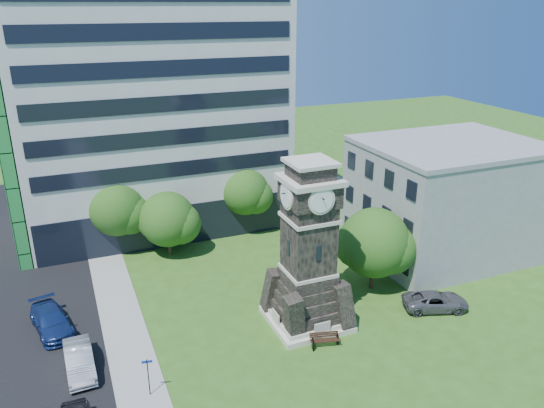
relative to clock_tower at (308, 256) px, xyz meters
name	(u,v)px	position (x,y,z in m)	size (l,w,h in m)	color
ground	(280,346)	(-3.00, -2.00, -5.28)	(160.00, 160.00, 0.00)	#305518
sidewalk	(126,337)	(-12.50, 3.00, -5.25)	(3.00, 70.00, 0.06)	gray
clock_tower	(308,256)	(0.00, 0.00, 0.00)	(5.40, 5.40, 12.22)	beige
office_tall	(147,85)	(-6.20, 23.84, 8.94)	(26.20, 15.11, 28.60)	silver
office_low	(447,198)	(16.97, 6.00, -0.07)	(15.20, 12.20, 10.40)	#95999B
car_street_mid	(79,360)	(-15.68, 0.42, -4.50)	(1.65, 4.73, 1.56)	#A0A2A8
car_street_north	(51,321)	(-17.23, 5.86, -4.50)	(2.18, 5.35, 1.55)	navy
car_east_lot	(436,301)	(9.76, -2.25, -4.60)	(2.26, 4.89, 1.36)	#545459
park_bench	(325,339)	(-0.17, -3.17, -4.74)	(1.97, 0.53, 1.02)	black
street_sign	(148,373)	(-12.03, -3.53, -3.69)	(0.61, 0.06, 2.54)	black
tree_nw	(118,210)	(-10.90, 17.17, -1.13)	(5.61, 5.10, 6.87)	#332114
tree_nc	(168,221)	(-6.79, 14.77, -1.90)	(5.56, 5.05, 6.05)	#332114
tree_ne	(245,193)	(1.38, 16.85, -1.03)	(5.19, 4.72, 6.79)	#332114
tree_east	(375,244)	(7.11, 2.38, -1.40)	(6.18, 5.62, 6.85)	#332114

